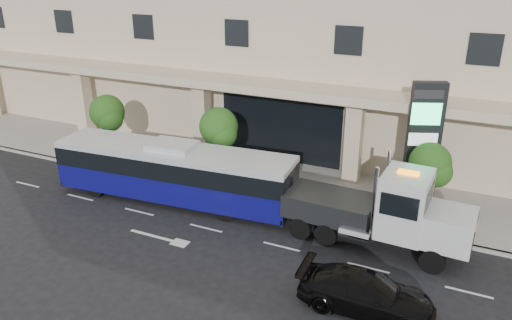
{
  "coord_description": "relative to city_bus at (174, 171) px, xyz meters",
  "views": [
    {
      "loc": [
        11.22,
        -19.81,
        12.28
      ],
      "look_at": [
        1.08,
        2.0,
        2.5
      ],
      "focal_mm": 35.0,
      "sensor_mm": 36.0,
      "label": 1
    }
  ],
  "objects": [
    {
      "name": "tree_mid",
      "position": [
        1.09,
        3.11,
        1.57
      ],
      "size": [
        2.28,
        2.2,
        4.38
      ],
      "color": "#422B19",
      "rests_on": "sidewalk"
    },
    {
      "name": "sidewalk",
      "position": [
        3.06,
        4.52,
        -1.62
      ],
      "size": [
        120.0,
        6.0,
        0.15
      ],
      "primitive_type": "cube",
      "color": "gray",
      "rests_on": "ground"
    },
    {
      "name": "tree_left",
      "position": [
        -6.91,
        3.11,
        1.42
      ],
      "size": [
        2.27,
        2.2,
        4.22
      ],
      "color": "#422B19",
      "rests_on": "sidewalk"
    },
    {
      "name": "signage_pylon",
      "position": [
        11.97,
        4.72,
        1.79
      ],
      "size": [
        1.73,
        1.16,
        6.58
      ],
      "rotation": [
        0.0,
        0.0,
        0.38
      ],
      "color": "black",
      "rests_on": "sidewalk"
    },
    {
      "name": "curb",
      "position": [
        3.06,
        1.52,
        -1.62
      ],
      "size": [
        120.0,
        0.3,
        0.15
      ],
      "primitive_type": "cube",
      "color": "gray",
      "rests_on": "ground"
    },
    {
      "name": "tow_truck",
      "position": [
        11.16,
        -0.05,
        0.07
      ],
      "size": [
        9.46,
        2.7,
        4.3
      ],
      "rotation": [
        0.0,
        0.0,
        -0.05
      ],
      "color": "#2D3033",
      "rests_on": "ground"
    },
    {
      "name": "black_sedan",
      "position": [
        11.54,
        -4.7,
        -0.96
      ],
      "size": [
        5.14,
        2.24,
        1.47
      ],
      "primitive_type": "imported",
      "rotation": [
        0.0,
        0.0,
        1.61
      ],
      "color": "black",
      "rests_on": "ground"
    },
    {
      "name": "ground",
      "position": [
        3.06,
        -0.48,
        -1.69
      ],
      "size": [
        120.0,
        120.0,
        0.0
      ],
      "primitive_type": "plane",
      "color": "black",
      "rests_on": "ground"
    },
    {
      "name": "tree_right",
      "position": [
        12.59,
        3.11,
        1.34
      ],
      "size": [
        2.1,
        2.0,
        4.04
      ],
      "color": "#422B19",
      "rests_on": "sidewalk"
    },
    {
      "name": "city_bus",
      "position": [
        0.0,
        0.0,
        0.0
      ],
      "size": [
        13.31,
        3.79,
        3.33
      ],
      "rotation": [
        0.0,
        0.0,
        0.08
      ],
      "color": "black",
      "rests_on": "ground"
    }
  ]
}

